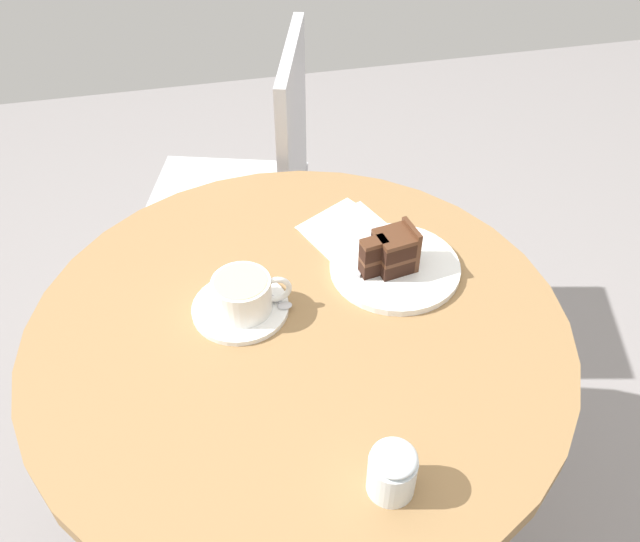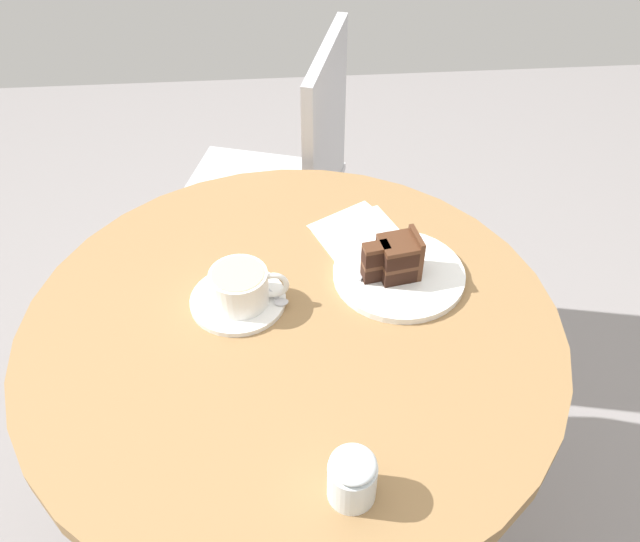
# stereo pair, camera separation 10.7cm
# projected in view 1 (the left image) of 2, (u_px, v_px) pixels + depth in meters

# --- Properties ---
(ground_plane) EXTENTS (4.40, 4.40, 0.01)m
(ground_plane) POSITION_uv_depth(u_px,v_px,m) (305.00, 540.00, 1.52)
(ground_plane) COLOR gray
(ground_plane) RESTS_ON ground
(cafe_table) EXTENTS (0.84, 0.84, 0.70)m
(cafe_table) POSITION_uv_depth(u_px,v_px,m) (300.00, 372.00, 1.11)
(cafe_table) COLOR olive
(cafe_table) RESTS_ON ground
(saucer) EXTENTS (0.15, 0.15, 0.01)m
(saucer) POSITION_uv_depth(u_px,v_px,m) (240.00, 308.00, 1.06)
(saucer) COLOR white
(saucer) RESTS_ON cafe_table
(coffee_cup) EXTENTS (0.12, 0.09, 0.06)m
(coffee_cup) POSITION_uv_depth(u_px,v_px,m) (243.00, 294.00, 1.03)
(coffee_cup) COLOR white
(coffee_cup) RESTS_ON saucer
(teaspoon) EXTENTS (0.07, 0.09, 0.00)m
(teaspoon) POSITION_uv_depth(u_px,v_px,m) (272.00, 297.00, 1.07)
(teaspoon) COLOR #B7B7BC
(teaspoon) RESTS_ON saucer
(cake_plate) EXTENTS (0.22, 0.22, 0.01)m
(cake_plate) POSITION_uv_depth(u_px,v_px,m) (395.00, 267.00, 1.13)
(cake_plate) COLOR white
(cake_plate) RESTS_ON cafe_table
(cake_slice) EXTENTS (0.10, 0.07, 0.08)m
(cake_slice) POSITION_uv_depth(u_px,v_px,m) (392.00, 251.00, 1.09)
(cake_slice) COLOR black
(cake_slice) RESTS_ON cake_plate
(fork) EXTENTS (0.08, 0.12, 0.00)m
(fork) POSITION_uv_depth(u_px,v_px,m) (372.00, 245.00, 1.16)
(fork) COLOR #B7B7BC
(fork) RESTS_ON cake_plate
(napkin) EXTENTS (0.19, 0.20, 0.00)m
(napkin) POSITION_uv_depth(u_px,v_px,m) (349.00, 233.00, 1.20)
(napkin) COLOR silver
(napkin) RESTS_ON cafe_table
(cafe_chair) EXTENTS (0.47, 0.47, 0.87)m
(cafe_chair) POSITION_uv_depth(u_px,v_px,m) (256.00, 183.00, 1.63)
(cafe_chair) COLOR #BCBCC1
(cafe_chair) RESTS_ON ground
(sugar_pot) EXTENTS (0.06, 0.06, 0.08)m
(sugar_pot) POSITION_uv_depth(u_px,v_px,m) (392.00, 471.00, 0.81)
(sugar_pot) COLOR silver
(sugar_pot) RESTS_ON cafe_table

